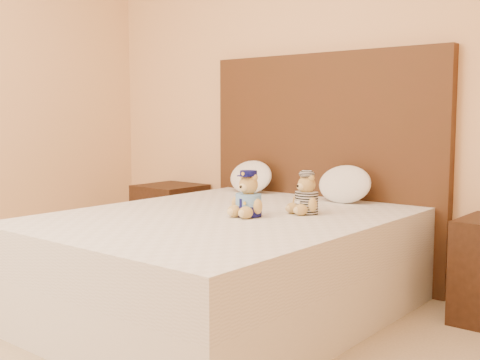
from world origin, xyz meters
The scene contains 7 objects.
bed centered at (0.00, 1.20, 0.28)m, with size 1.60×2.00×0.55m.
headboard centered at (0.00, 2.21, 0.75)m, with size 1.75×0.08×1.50m, color #452514.
nightstand_left centered at (-1.25, 2.00, 0.28)m, with size 0.45×0.45×0.55m, color #351D11.
teddy_police centered at (0.14, 1.24, 0.67)m, with size 0.21×0.20×0.24m, color #B98C48, non-canonical shape.
teddy_prisoner centered at (0.33, 1.52, 0.66)m, with size 0.20×0.19×0.22m, color #B98C48, non-canonical shape.
pillow_left centered at (-0.47, 2.03, 0.67)m, with size 0.35×0.23×0.25m, color white.
pillow_right centered at (0.27, 2.03, 0.68)m, with size 0.36×0.23×0.25m, color white.
Camera 1 is at (2.13, -1.25, 1.09)m, focal length 45.00 mm.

